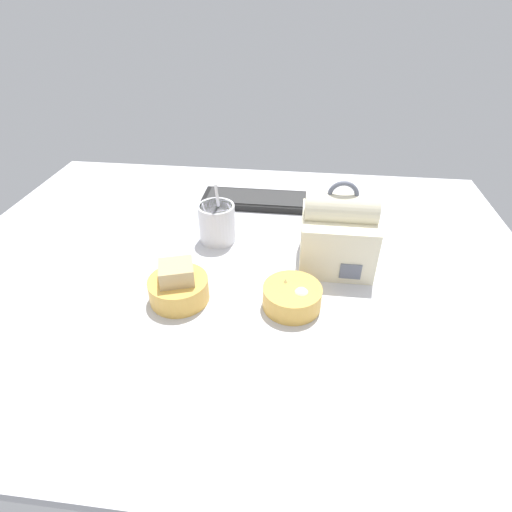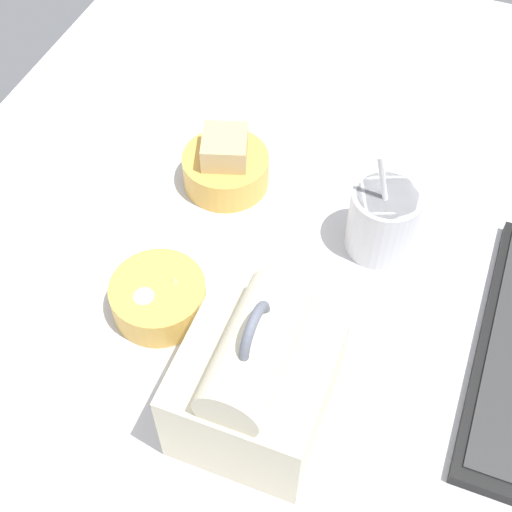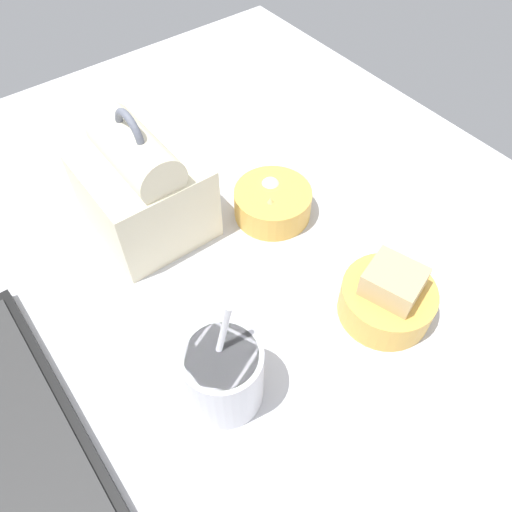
% 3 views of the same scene
% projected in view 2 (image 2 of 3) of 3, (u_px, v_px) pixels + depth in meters
% --- Properties ---
extents(desk_surface, '(1.40, 1.10, 0.02)m').
position_uv_depth(desk_surface, '(300.00, 265.00, 0.95)').
color(desk_surface, silver).
rests_on(desk_surface, ground).
extents(lunch_bag, '(0.16, 0.16, 0.21)m').
position_uv_depth(lunch_bag, '(255.00, 382.00, 0.75)').
color(lunch_bag, '#EFE5C1').
rests_on(lunch_bag, desk_surface).
extents(soup_cup, '(0.09, 0.09, 0.16)m').
position_uv_depth(soup_cup, '(383.00, 219.00, 0.92)').
color(soup_cup, silver).
rests_on(soup_cup, desk_surface).
extents(bento_bowl_sandwich, '(0.12, 0.12, 0.09)m').
position_uv_depth(bento_bowl_sandwich, '(226.00, 166.00, 1.01)').
color(bento_bowl_sandwich, '#EAB24C').
rests_on(bento_bowl_sandwich, desk_surface).
extents(bento_bowl_snacks, '(0.12, 0.12, 0.06)m').
position_uv_depth(bento_bowl_snacks, '(159.00, 297.00, 0.88)').
color(bento_bowl_snacks, '#EAB24C').
rests_on(bento_bowl_snacks, desk_surface).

